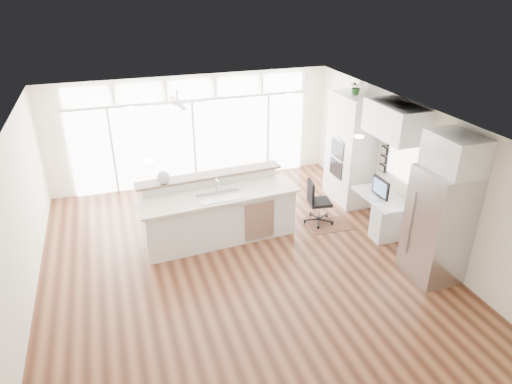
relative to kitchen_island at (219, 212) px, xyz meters
name	(u,v)px	position (x,y,z in m)	size (l,w,h in m)	color
floor	(240,265)	(0.12, -0.98, -0.63)	(7.00, 8.00, 0.02)	#462415
ceiling	(237,123)	(0.12, -0.98, 2.08)	(7.00, 8.00, 0.02)	white
wall_back	(193,130)	(0.12, 3.02, 0.73)	(7.00, 0.04, 2.70)	white
wall_front	(356,374)	(0.12, -4.98, 0.73)	(7.00, 0.04, 2.70)	white
wall_left	(15,232)	(-3.38, -0.98, 0.73)	(0.04, 8.00, 2.70)	white
wall_right	(412,173)	(3.62, -0.98, 0.73)	(0.04, 8.00, 2.70)	white
glass_wall	(194,142)	(0.12, 2.96, 0.43)	(5.80, 0.06, 2.08)	white
transom_row	(191,89)	(0.12, 2.96, 1.76)	(5.90, 0.06, 0.40)	white
desk_window	(402,159)	(3.58, -0.68, 0.93)	(0.04, 0.85, 0.85)	white
ceiling_fan	(177,98)	(-0.38, 1.82, 1.86)	(1.16, 1.16, 0.32)	silver
recessed_lights	(234,121)	(0.12, -0.78, 2.06)	(3.40, 3.00, 0.02)	beige
oven_cabinet	(350,149)	(3.29, 0.82, 0.63)	(0.64, 1.20, 2.50)	white
desk_nook	(381,213)	(3.25, -0.68, -0.24)	(0.72, 1.30, 0.76)	white
upper_cabinets	(395,121)	(3.29, -0.68, 1.73)	(0.64, 1.30, 0.64)	white
refrigerator	(438,225)	(3.23, -2.33, 0.38)	(0.76, 0.90, 2.00)	#B1B2B6
fridge_cabinet	(455,153)	(3.29, -2.33, 1.68)	(0.64, 0.90, 0.60)	white
framed_photos	(384,155)	(3.58, -0.06, 0.78)	(0.06, 0.22, 0.80)	black
kitchen_island	(219,212)	(0.00, 0.00, 0.00)	(3.11, 1.17, 1.23)	white
rug	(330,225)	(2.36, -0.20, -0.61)	(0.86, 0.62, 0.01)	#351A10
office_chair	(320,202)	(2.19, 0.00, -0.13)	(0.50, 0.47, 0.97)	black
fishbowl	(163,177)	(-0.98, 0.33, 0.74)	(0.25, 0.25, 0.25)	silver
monitor	(381,188)	(3.17, -0.68, 0.36)	(0.09, 0.52, 0.43)	black
keyboard	(372,198)	(3.00, -0.68, 0.15)	(0.11, 0.29, 0.01)	white
potted_plant	(356,89)	(3.29, 0.82, 2.01)	(0.29, 0.32, 0.25)	#245223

